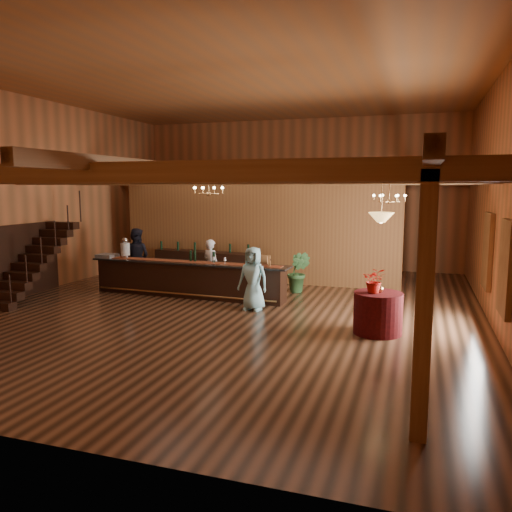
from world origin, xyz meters
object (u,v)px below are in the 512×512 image
(round_table, at_px, (378,313))
(staff_second, at_px, (136,257))
(floor_plant, at_px, (298,272))
(pendant_lamp, at_px, (381,217))
(bartender, at_px, (211,266))
(beverage_dispenser, at_px, (125,248))
(guest, at_px, (253,279))
(backbar_shelf, at_px, (204,266))
(raffle_drum, at_px, (264,260))
(tasting_bar, at_px, (188,279))
(chandelier_left, at_px, (209,190))
(chandelier_right, at_px, (389,198))

(round_table, bearing_deg, staff_second, 159.01)
(floor_plant, bearing_deg, pendant_lamp, -54.20)
(round_table, distance_m, bartender, 5.62)
(beverage_dispenser, relative_size, guest, 0.38)
(backbar_shelf, bearing_deg, raffle_drum, -33.44)
(tasting_bar, relative_size, staff_second, 3.28)
(raffle_drum, distance_m, chandelier_left, 2.29)
(raffle_drum, bearing_deg, beverage_dispenser, 176.65)
(raffle_drum, distance_m, bartender, 2.07)
(chandelier_left, bearing_deg, staff_second, 157.45)
(pendant_lamp, bearing_deg, guest, 160.52)
(backbar_shelf, xyz_separation_m, guest, (2.72, -3.14, 0.30))
(tasting_bar, bearing_deg, backbar_shelf, 105.35)
(pendant_lamp, distance_m, bartender, 5.84)
(raffle_drum, distance_m, guest, 0.87)
(bartender, xyz_separation_m, floor_plant, (2.40, 0.72, -0.17))
(floor_plant, bearing_deg, staff_second, -172.93)
(beverage_dispenser, xyz_separation_m, round_table, (7.32, -2.13, -0.82))
(guest, distance_m, floor_plant, 2.44)
(beverage_dispenser, xyz_separation_m, bartender, (2.43, 0.60, -0.49))
(beverage_dispenser, height_order, chandelier_right, chandelier_right)
(raffle_drum, distance_m, backbar_shelf, 3.67)
(raffle_drum, bearing_deg, round_table, -31.76)
(round_table, distance_m, chandelier_right, 3.59)
(tasting_bar, relative_size, floor_plant, 4.89)
(tasting_bar, relative_size, chandelier_right, 7.27)
(backbar_shelf, distance_m, round_table, 7.17)
(bartender, relative_size, guest, 0.98)
(chandelier_right, xyz_separation_m, staff_second, (-7.40, 0.10, -1.85))
(pendant_lamp, height_order, staff_second, pendant_lamp)
(pendant_lamp, relative_size, guest, 0.57)
(chandelier_left, distance_m, floor_plant, 3.56)
(chandelier_left, xyz_separation_m, pendant_lamp, (4.45, -1.62, -0.53))
(chandelier_right, distance_m, staff_second, 7.63)
(beverage_dispenser, height_order, chandelier_left, chandelier_left)
(raffle_drum, bearing_deg, guest, -92.26)
(beverage_dispenser, distance_m, staff_second, 0.80)
(beverage_dispenser, bearing_deg, tasting_bar, -3.44)
(chandelier_left, relative_size, chandelier_right, 1.00)
(tasting_bar, bearing_deg, bartender, 64.73)
(chandelier_right, bearing_deg, bartender, -179.90)
(chandelier_right, height_order, pendant_lamp, same)
(floor_plant, bearing_deg, guest, -103.85)
(floor_plant, bearing_deg, beverage_dispenser, -164.72)
(beverage_dispenser, relative_size, floor_plant, 0.51)
(raffle_drum, xyz_separation_m, chandelier_left, (-1.41, -0.27, 1.79))
(raffle_drum, relative_size, chandelier_left, 0.43)
(backbar_shelf, bearing_deg, beverage_dispenser, -119.02)
(chandelier_right, relative_size, pendant_lamp, 0.89)
(beverage_dispenser, relative_size, backbar_shelf, 0.18)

